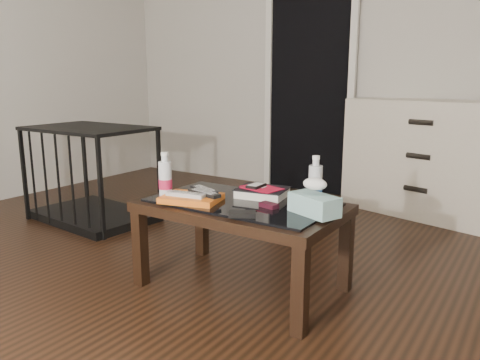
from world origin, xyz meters
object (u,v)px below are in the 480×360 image
Objects in this scene: textbook at (262,192)px; water_bottle_right at (315,180)px; dresser at (426,158)px; water_bottle_left at (165,175)px; tissue_box at (314,205)px; pet_crate at (93,190)px; coffee_table at (242,213)px.

textbook is 0.30m from water_bottle_right.
dresser is 5.40× the size of water_bottle_right.
dresser is 1.79m from water_bottle_right.
water_bottle_right is (-0.14, -1.78, 0.13)m from dresser.
textbook is (-0.43, -1.80, 0.03)m from dresser.
textbook is 1.05× the size of water_bottle_left.
textbook is 1.09× the size of tissue_box.
water_bottle_left reaches higher than tissue_box.
water_bottle_left is at bearing -97.59° from dresser.
water_bottle_left is 1.00× the size of water_bottle_right.
dresser reaches higher than water_bottle_right.
water_bottle_left is (-0.40, -0.30, 0.10)m from textbook.
pet_crate reaches higher than tissue_box.
water_bottle_right reaches higher than coffee_table.
coffee_table is 4.00× the size of textbook.
dresser is 2.60m from pet_crate.
tissue_box is (2.00, -0.39, 0.28)m from pet_crate.
water_bottle_right reaches higher than textbook.
coffee_table is 0.16m from textbook.
water_bottle_left reaches higher than coffee_table.
water_bottle_right is 1.03× the size of tissue_box.
textbook is at bearing 36.98° from water_bottle_left.
pet_crate is (-2.07, -1.55, -0.22)m from dresser.
coffee_table is 4.20× the size of water_bottle_right.
dresser is 1.85m from textbook.
textbook is 0.39m from tissue_box.
pet_crate is 1.97m from water_bottle_right.
pet_crate is at bearing 156.37° from water_bottle_left.
coffee_table is at bearing -89.81° from dresser.
dresser is 1.36× the size of pet_crate.
pet_crate is 2.06m from tissue_box.
pet_crate is at bearing 166.68° from coffee_table.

